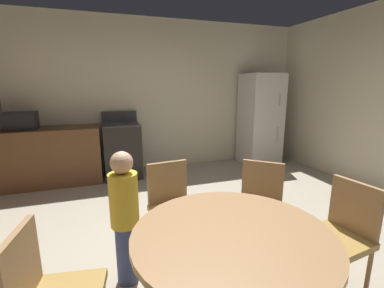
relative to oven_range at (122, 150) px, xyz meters
name	(u,v)px	position (x,y,z in m)	size (l,w,h in m)	color
ground_plane	(208,257)	(0.56, -2.55, -0.47)	(14.00, 14.00, 0.00)	#A89E89
wall_back	(149,96)	(0.56, 0.40, 0.88)	(6.13, 0.12, 2.70)	beige
kitchen_counter	(38,157)	(-1.28, 0.00, -0.02)	(1.86, 0.60, 0.90)	brown
oven_range	(122,150)	(0.00, 0.00, 0.00)	(0.60, 0.60, 1.10)	black
refrigerator	(260,120)	(2.66, -0.05, 0.41)	(0.68, 0.68, 1.76)	silver
microwave	(20,121)	(-1.45, 0.00, 0.56)	(0.44, 0.32, 0.26)	black
dining_table	(232,257)	(0.36, -3.36, 0.13)	(1.14, 1.14, 0.76)	#9E754C
chair_north	(172,204)	(0.26, -2.38, 0.03)	(0.44, 0.44, 0.87)	#9E754C
chair_east	(342,231)	(1.35, -3.23, 0.03)	(0.45, 0.45, 0.87)	#9E754C
chair_northeast	(259,203)	(1.03, -2.62, 0.03)	(0.56, 0.56, 0.87)	#9E754C
person_child	(125,215)	(-0.17, -2.62, 0.11)	(0.31, 0.31, 1.09)	#3D4C84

